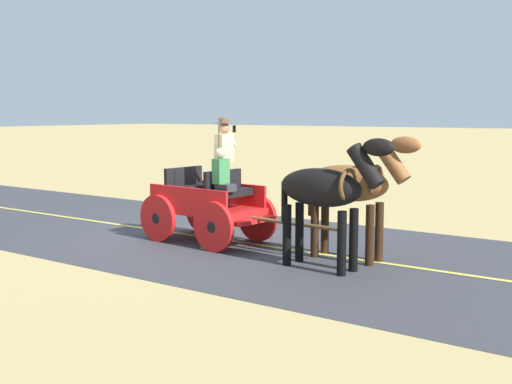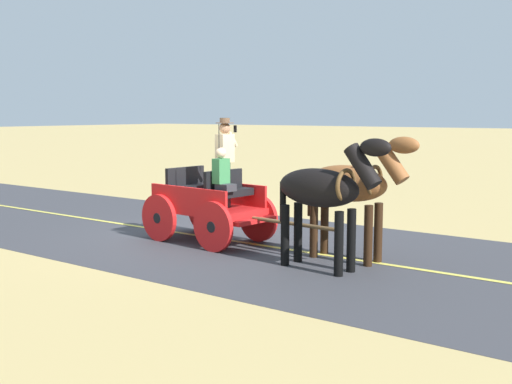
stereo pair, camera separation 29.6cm
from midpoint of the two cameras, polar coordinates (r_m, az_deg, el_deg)
The scene contains 6 objects.
ground_plane at distance 13.37m, azimuth -5.56°, elevation -4.07°, with size 200.00×200.00×0.00m, color tan.
road_surface at distance 13.37m, azimuth -5.56°, elevation -4.05°, with size 6.37×160.00×0.01m, color #38383D.
road_centre_stripe at distance 13.37m, azimuth -5.56°, elevation -4.03°, with size 0.12×160.00×0.00m, color #DBCC4C.
horse_drawn_carriage at distance 12.72m, azimuth -4.81°, elevation -0.91°, with size 1.59×4.52×2.50m.
horse_near_side at distance 11.14m, azimuth 8.01°, elevation 0.54°, with size 0.60×2.13×2.21m.
horse_off_side at distance 10.42m, azimuth 5.53°, elevation 0.11°, with size 0.69×2.14×2.21m.
Camera 1 is at (10.05, 8.41, 2.60)m, focal length 44.25 mm.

